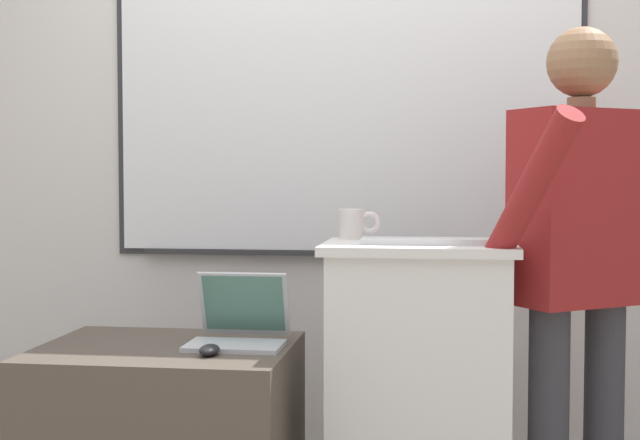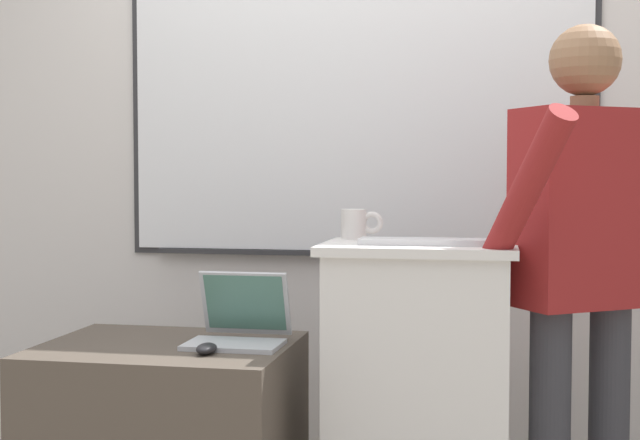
# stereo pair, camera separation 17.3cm
# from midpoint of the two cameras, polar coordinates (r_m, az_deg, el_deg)

# --- Properties ---
(back_wall) EXTENTS (6.40, 0.17, 2.77)m
(back_wall) POSITION_cam_midpoint_polar(r_m,az_deg,el_deg) (3.76, -0.08, 4.96)
(back_wall) COLOR silver
(back_wall) RESTS_ON ground_plane
(lectern_podium) EXTENTS (0.62, 0.45, 1.03)m
(lectern_podium) POSITION_cam_midpoint_polar(r_m,az_deg,el_deg) (2.97, 4.63, -11.42)
(lectern_podium) COLOR silver
(lectern_podium) RESTS_ON ground_plane
(person_presenter) EXTENTS (0.59, 0.73, 1.73)m
(person_presenter) POSITION_cam_midpoint_polar(r_m,az_deg,el_deg) (2.97, 14.68, -1.96)
(person_presenter) COLOR #333338
(person_presenter) RESTS_ON ground_plane
(laptop) EXTENTS (0.31, 0.29, 0.23)m
(laptop) POSITION_cam_midpoint_polar(r_m,az_deg,el_deg) (2.96, -6.86, -6.62)
(laptop) COLOR #B7BABF
(laptop) RESTS_ON side_desk
(wireless_keyboard) EXTENTS (0.41, 0.12, 0.02)m
(wireless_keyboard) POSITION_cam_midpoint_polar(r_m,az_deg,el_deg) (2.83, 5.03, -1.37)
(wireless_keyboard) COLOR silver
(wireless_keyboard) RESTS_ON lectern_podium
(computer_mouse_by_laptop) EXTENTS (0.06, 0.10, 0.03)m
(computer_mouse_by_laptop) POSITION_cam_midpoint_polar(r_m,az_deg,el_deg) (2.79, -8.88, -8.23)
(computer_mouse_by_laptop) COLOR black
(computer_mouse_by_laptop) RESTS_ON side_desk
(coffee_mug) EXTENTS (0.14, 0.09, 0.10)m
(coffee_mug) POSITION_cam_midpoint_polar(r_m,az_deg,el_deg) (3.05, 0.55, -0.25)
(coffee_mug) COLOR silver
(coffee_mug) RESTS_ON lectern_podium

